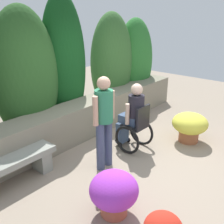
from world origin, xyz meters
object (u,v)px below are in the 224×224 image
Objects in this scene: person_standing_companion at (104,117)px; stone_bench at (11,168)px; person_in_wheelchair at (133,119)px; flower_pot_terracotta_by_wall at (114,192)px; flower_pot_small_foreground at (190,125)px.

stone_bench is at bearing 159.86° from person_standing_companion.
person_in_wheelchair is 2.04× the size of flower_pot_terracotta_by_wall.
person_standing_companion reaches higher than stone_bench.
person_standing_companion reaches higher than flower_pot_small_foreground.
flower_pot_terracotta_by_wall is 2.65m from flower_pot_small_foreground.
flower_pot_small_foreground is (1.00, -0.72, -0.26)m from person_in_wheelchair.
flower_pot_terracotta_by_wall is at bearing -153.45° from person_in_wheelchair.
flower_pot_terracotta_by_wall is 0.90× the size of flower_pot_small_foreground.
person_standing_companion is at bearing -22.95° from stone_bench.
person_in_wheelchair reaches higher than flower_pot_small_foreground.
person_standing_companion is (-0.86, -0.02, 0.31)m from person_in_wheelchair.
person_in_wheelchair is 0.91m from person_standing_companion.
person_in_wheelchair is at bearing 28.26° from flower_pot_terracotta_by_wall.
flower_pot_small_foreground reaches higher than stone_bench.
stone_bench is 0.92× the size of person_standing_companion.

